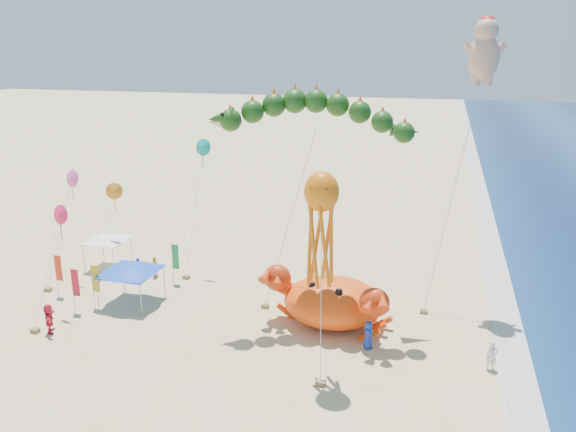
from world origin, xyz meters
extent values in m
plane|color=#D1B784|center=(0.00, 0.00, 0.00)|extent=(320.00, 320.00, 0.00)
plane|color=silver|center=(12.00, 0.00, 0.01)|extent=(320.00, 320.00, 0.00)
ellipsoid|color=#FF4A0D|center=(1.30, 0.65, 1.50)|extent=(7.49, 6.77, 2.99)
sphere|color=#B82C0B|center=(-2.04, -0.61, 2.82)|extent=(1.78, 1.78, 1.78)
sphere|color=black|center=(0.36, -0.40, 2.82)|extent=(0.46, 0.46, 0.46)
sphere|color=#B82C0B|center=(4.65, -0.61, 2.82)|extent=(1.78, 1.78, 1.78)
sphere|color=black|center=(2.24, -0.40, 2.82)|extent=(0.46, 0.46, 0.46)
cone|color=#153C10|center=(-5.68, 1.20, 12.87)|extent=(1.67, 1.23, 1.36)
cylinder|color=#B2B2B2|center=(-1.79, 1.41, 6.17)|extent=(3.46, 0.46, 12.06)
cube|color=olive|center=(-3.50, 1.62, 0.12)|extent=(0.50, 0.35, 0.25)
ellipsoid|color=#DA9F85|center=(9.29, 7.26, 16.28)|extent=(1.89, 1.56, 2.78)
sphere|color=#DA9F85|center=(9.29, 7.09, 17.91)|extent=(1.45, 1.45, 1.45)
ellipsoid|color=red|center=(9.29, 7.17, 18.42)|extent=(0.94, 0.94, 0.66)
cylinder|color=#B2B2B2|center=(8.09, 5.45, 7.66)|extent=(2.47, 3.67, 15.03)
cube|color=olive|center=(6.88, 3.65, 0.12)|extent=(0.50, 0.35, 0.25)
ellipsoid|color=orange|center=(1.57, -4.67, 10.03)|extent=(1.79, 1.61, 2.06)
cylinder|color=#B2B2B2|center=(1.80, -5.46, 4.79)|extent=(0.51, 1.62, 9.29)
cube|color=olive|center=(2.03, -6.24, 0.12)|extent=(0.50, 0.35, 0.25)
cylinder|color=gray|center=(-14.21, -1.56, 1.10)|extent=(0.06, 0.06, 2.20)
cylinder|color=gray|center=(-10.98, -1.56, 1.10)|extent=(0.06, 0.06, 2.20)
cylinder|color=gray|center=(-14.21, 1.67, 1.10)|extent=(0.06, 0.06, 2.20)
cylinder|color=gray|center=(-10.98, 1.67, 1.10)|extent=(0.06, 0.06, 2.20)
cube|color=blue|center=(-12.60, 0.05, 2.24)|extent=(3.47, 3.47, 0.08)
cone|color=blue|center=(-12.60, 0.05, 2.48)|extent=(3.82, 3.82, 0.45)
cylinder|color=gray|center=(-19.01, 3.89, 1.10)|extent=(0.06, 0.06, 2.20)
cylinder|color=gray|center=(-16.39, 3.89, 1.10)|extent=(0.06, 0.06, 2.20)
cylinder|color=gray|center=(-19.01, 6.51, 1.10)|extent=(0.06, 0.06, 2.20)
cylinder|color=gray|center=(-16.39, 6.51, 1.10)|extent=(0.06, 0.06, 2.20)
cube|color=white|center=(-17.70, 5.20, 2.24)|extent=(2.86, 2.86, 0.08)
cone|color=white|center=(-17.70, 5.20, 2.48)|extent=(3.14, 3.14, 0.45)
cylinder|color=gray|center=(-14.69, -1.32, 1.60)|extent=(0.05, 0.05, 3.20)
cube|color=gold|center=(-14.41, -1.32, 2.10)|extent=(0.50, 0.04, 1.90)
cylinder|color=gray|center=(-15.57, -2.26, 1.60)|extent=(0.05, 0.05, 3.20)
cube|color=red|center=(-15.29, -2.26, 2.10)|extent=(0.50, 0.04, 1.90)
cylinder|color=gray|center=(-18.26, -0.39, 1.60)|extent=(0.05, 0.05, 3.20)
cube|color=red|center=(-17.98, -0.39, 2.10)|extent=(0.50, 0.04, 1.90)
cylinder|color=gray|center=(-11.35, 3.77, 1.60)|extent=(0.05, 0.05, 3.20)
cube|color=#178E44|center=(-11.07, 3.77, 2.10)|extent=(0.50, 0.04, 1.90)
imported|color=white|center=(10.68, -2.30, 0.85)|extent=(0.71, 0.56, 1.71)
imported|color=#1F1EB1|center=(-14.14, 3.66, 0.86)|extent=(0.75, 0.71, 1.72)
imported|color=red|center=(-15.27, -5.13, 0.94)|extent=(1.42, 1.77, 1.89)
imported|color=#1C39A7|center=(3.88, -1.79, 0.86)|extent=(0.94, 1.00, 1.72)
imported|color=yellow|center=(-13.20, 4.41, 0.81)|extent=(0.51, 0.99, 1.62)
cone|color=#0D9198|center=(-10.12, 7.30, 9.67)|extent=(1.30, 0.51, 1.32)
cylinder|color=#B2B2B2|center=(-9.87, 5.80, 4.86)|extent=(0.55, 3.04, 9.44)
cube|color=olive|center=(-9.62, 4.30, 0.12)|extent=(0.50, 0.35, 0.25)
cone|color=#FF1C5C|center=(-16.11, -1.99, 6.62)|extent=(1.30, 0.51, 1.32)
cylinder|color=#B2B2B2|center=(-15.86, -3.49, 3.34)|extent=(0.55, 3.04, 6.39)
cube|color=olive|center=(-15.61, -4.99, 0.12)|extent=(0.50, 0.35, 0.25)
cone|color=#FF54B4|center=(-18.87, 3.26, 7.64)|extent=(1.30, 0.51, 1.32)
cylinder|color=#B2B2B2|center=(-18.62, 1.76, 3.85)|extent=(0.55, 3.04, 7.41)
cube|color=olive|center=(-18.37, 0.26, 0.12)|extent=(0.50, 0.35, 0.25)
cone|color=orange|center=(-17.01, 5.74, 6.19)|extent=(1.30, 0.51, 1.32)
cylinder|color=#B2B2B2|center=(-16.76, 4.24, 3.12)|extent=(0.55, 3.04, 5.96)
cube|color=olive|center=(-16.51, 2.74, 0.12)|extent=(0.50, 0.35, 0.25)
camera|label=1|loc=(7.13, -31.19, 17.07)|focal=35.00mm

